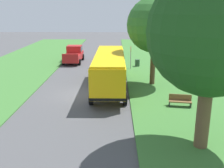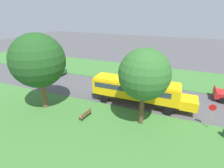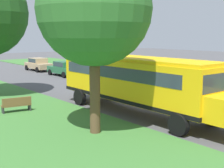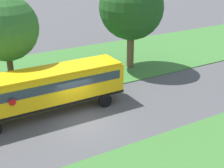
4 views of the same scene
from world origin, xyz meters
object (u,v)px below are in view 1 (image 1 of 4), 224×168
school_bus (109,68)px  oak_tree_beside_bus (156,25)px  pickup_truck (74,54)px  stop_sign (131,55)px  park_bench (180,101)px  trash_bin (137,63)px  oak_tree_roadside_mid (211,31)px

school_bus → oak_tree_beside_bus: size_ratio=1.57×
school_bus → pickup_truck: school_bus is taller
stop_sign → school_bus: bearing=74.0°
stop_sign → park_bench: stop_sign is taller
trash_bin → school_bus: bearing=71.2°
oak_tree_beside_bus → oak_tree_roadside_mid: (-0.79, 11.69, 0.42)m
pickup_truck → oak_tree_beside_bus: 14.66m
oak_tree_beside_bus → trash_bin: (0.90, -7.76, -5.00)m
school_bus → park_bench: bearing=139.7°
oak_tree_beside_bus → park_bench: 7.80m
trash_bin → park_bench: bearing=98.5°
pickup_truck → stop_sign: bearing=149.8°
oak_tree_roadside_mid → park_bench: size_ratio=5.33×
pickup_truck → trash_bin: bearing=160.7°
oak_tree_beside_bus → pickup_truck: bearing=-49.4°
oak_tree_beside_bus → park_bench: bearing=100.9°
pickup_truck → school_bus: bearing=112.6°
school_bus → oak_tree_beside_bus: (-4.05, -1.49, 3.52)m
stop_sign → park_bench: size_ratio=1.65×
pickup_truck → oak_tree_roadside_mid: (-9.89, 22.32, 4.79)m
park_bench → oak_tree_beside_bus: bearing=-79.1°
oak_tree_roadside_mid → stop_sign: (2.59, -18.07, -4.13)m
oak_tree_beside_bus → oak_tree_roadside_mid: 11.72m
park_bench → school_bus: bearing=-40.3°
school_bus → stop_sign: 8.18m
oak_tree_beside_bus → trash_bin: 9.27m
park_bench → trash_bin: size_ratio=1.84×
trash_bin → oak_tree_roadside_mid: bearing=95.0°
oak_tree_beside_bus → stop_sign: size_ratio=2.89×
oak_tree_beside_bus → trash_bin: oak_tree_beside_bus is taller
pickup_truck → oak_tree_roadside_mid: 24.88m
stop_sign → pickup_truck: bearing=-30.2°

